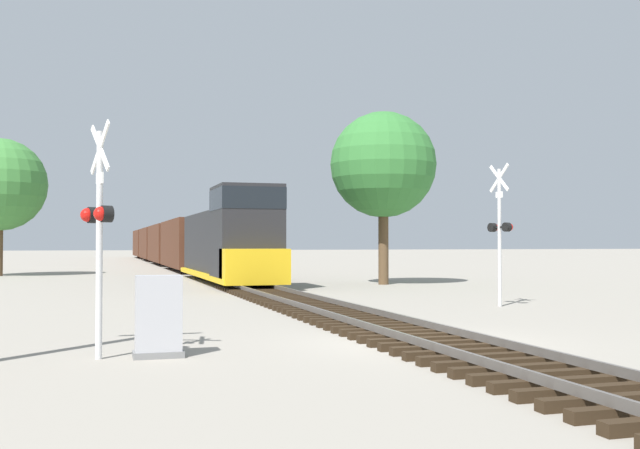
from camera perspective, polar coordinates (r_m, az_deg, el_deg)
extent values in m
plane|color=gray|center=(15.92, 7.76, -8.93)|extent=(400.00, 400.00, 0.00)
cube|color=black|center=(10.58, 22.39, -12.25)|extent=(2.60, 0.22, 0.16)
cube|color=black|center=(11.04, 20.38, -11.80)|extent=(2.60, 0.22, 0.16)
cube|color=black|center=(11.52, 18.55, -11.38)|extent=(2.60, 0.22, 0.16)
cube|color=black|center=(12.01, 16.86, -10.98)|extent=(2.60, 0.22, 0.16)
cube|color=black|center=(12.51, 15.31, -10.60)|extent=(2.60, 0.22, 0.16)
cube|color=black|center=(13.01, 13.89, -10.25)|extent=(2.60, 0.22, 0.16)
cube|color=black|center=(13.53, 12.58, -9.92)|extent=(2.60, 0.22, 0.16)
cube|color=black|center=(14.05, 11.36, -9.60)|extent=(2.60, 0.22, 0.16)
cube|color=black|center=(14.57, 10.23, -9.31)|extent=(2.60, 0.22, 0.16)
cube|color=black|center=(15.11, 9.19, -9.03)|extent=(2.60, 0.22, 0.16)
cube|color=black|center=(15.64, 8.22, -8.77)|extent=(2.60, 0.22, 0.16)
cube|color=black|center=(16.19, 7.31, -8.53)|extent=(2.60, 0.22, 0.16)
cube|color=black|center=(16.73, 6.47, -8.29)|extent=(2.60, 0.22, 0.16)
cube|color=black|center=(17.28, 5.67, -8.08)|extent=(2.60, 0.22, 0.16)
cube|color=black|center=(17.83, 4.93, -7.87)|extent=(2.60, 0.22, 0.16)
cube|color=black|center=(18.39, 4.24, -7.67)|extent=(2.60, 0.22, 0.16)
cube|color=black|center=(18.95, 3.58, -7.49)|extent=(2.60, 0.22, 0.16)
cube|color=black|center=(19.51, 2.96, -7.31)|extent=(2.60, 0.22, 0.16)
cube|color=black|center=(20.07, 2.38, -7.15)|extent=(2.60, 0.22, 0.16)
cube|color=black|center=(20.64, 1.83, -6.99)|extent=(2.60, 0.22, 0.16)
cube|color=black|center=(21.20, 1.31, -6.84)|extent=(2.60, 0.22, 0.16)
cube|color=black|center=(21.77, 0.82, -6.70)|extent=(2.60, 0.22, 0.16)
cube|color=black|center=(22.34, 0.35, -6.56)|extent=(2.60, 0.22, 0.16)
cube|color=black|center=(22.91, -0.09, -6.43)|extent=(2.60, 0.22, 0.16)
cube|color=black|center=(23.49, -0.51, -6.31)|extent=(2.60, 0.22, 0.16)
cube|color=black|center=(24.06, -0.92, -6.19)|extent=(2.60, 0.22, 0.16)
cube|color=black|center=(24.64, -1.30, -6.08)|extent=(2.60, 0.22, 0.16)
cube|color=black|center=(25.21, -1.66, -5.97)|extent=(2.60, 0.22, 0.16)
cube|color=black|center=(25.79, -2.01, -5.87)|extent=(2.60, 0.22, 0.16)
cube|color=black|center=(26.37, -2.34, -5.77)|extent=(2.60, 0.22, 0.16)
cube|color=black|center=(26.95, -2.66, -5.68)|extent=(2.60, 0.22, 0.16)
cube|color=black|center=(27.53, -2.97, -5.59)|extent=(2.60, 0.22, 0.16)
cube|color=black|center=(28.11, -3.26, -5.50)|extent=(2.60, 0.22, 0.16)
cube|color=black|center=(28.70, -3.54, -5.41)|extent=(2.60, 0.22, 0.16)
cube|color=black|center=(29.28, -3.81, -5.33)|extent=(2.60, 0.22, 0.16)
cube|color=black|center=(29.86, -4.07, -5.26)|extent=(2.60, 0.22, 0.16)
cube|color=black|center=(30.45, -4.32, -5.18)|extent=(2.60, 0.22, 0.16)
cube|color=black|center=(31.03, -4.56, -5.11)|extent=(2.60, 0.22, 0.16)
cube|color=black|center=(31.62, -4.79, -5.04)|extent=(2.60, 0.22, 0.16)
cube|color=black|center=(32.20, -5.01, -4.97)|extent=(2.60, 0.22, 0.16)
cube|color=black|center=(32.79, -5.22, -4.91)|extent=(2.60, 0.22, 0.16)
cube|color=black|center=(33.38, -5.43, -4.85)|extent=(2.60, 0.22, 0.16)
cube|color=black|center=(33.96, -5.63, -4.79)|extent=(2.60, 0.22, 0.16)
cube|color=black|center=(34.55, -5.82, -4.73)|extent=(2.60, 0.22, 0.16)
cube|color=#56514C|center=(15.61, 5.33, -8.22)|extent=(0.07, 160.00, 0.15)
cube|color=#56514C|center=(16.20, 10.09, -7.95)|extent=(0.07, 160.00, 0.15)
cube|color=#232326|center=(42.01, -7.79, -1.50)|extent=(2.38, 11.69, 3.40)
cube|color=#232326|center=(33.95, -5.63, -0.72)|extent=(2.80, 3.67, 4.36)
cube|color=black|center=(34.00, -5.63, 1.89)|extent=(2.83, 3.71, 0.96)
cube|color=gold|center=(32.16, -5.01, -3.21)|extent=(2.80, 1.67, 1.52)
cube|color=gold|center=(39.57, -7.23, -3.79)|extent=(2.86, 16.37, 0.24)
cube|color=black|center=(34.23, -5.72, -4.06)|extent=(1.58, 2.20, 1.00)
cube|color=black|center=(44.92, -8.37, -3.41)|extent=(1.58, 2.20, 1.00)
cube|color=#4C2819|center=(56.70, -10.12, -1.43)|extent=(2.66, 14.39, 3.46)
cube|color=black|center=(52.08, -9.53, -3.19)|extent=(1.58, 2.20, 0.90)
cube|color=black|center=(61.37, -10.63, -2.91)|extent=(1.58, 2.20, 0.90)
cube|color=#4C2819|center=(72.78, -11.59, -1.41)|extent=(2.66, 14.39, 3.46)
cube|color=black|center=(68.15, -11.24, -2.75)|extent=(1.58, 2.20, 0.90)
cube|color=black|center=(77.46, -11.90, -2.58)|extent=(1.58, 2.20, 0.90)
cube|color=#4C2819|center=(88.90, -12.52, -1.40)|extent=(2.66, 14.39, 3.46)
cube|color=black|center=(84.25, -12.30, -2.48)|extent=(1.58, 2.20, 0.90)
cube|color=black|center=(93.58, -12.74, -2.37)|extent=(1.58, 2.20, 0.90)
cube|color=#4C2819|center=(105.04, -13.17, -1.39)|extent=(2.66, 14.39, 3.46)
cube|color=black|center=(100.38, -13.01, -2.30)|extent=(1.58, 2.20, 0.90)
cube|color=black|center=(109.72, -13.33, -2.22)|extent=(1.58, 2.20, 0.90)
cylinder|color=silver|center=(14.05, -16.46, -1.49)|extent=(0.12, 0.12, 4.11)
cube|color=white|center=(14.15, -16.42, 5.63)|extent=(0.33, 0.88, 0.93)
cube|color=white|center=(14.15, -16.42, 5.63)|extent=(0.33, 0.88, 0.93)
cube|color=black|center=(14.06, -16.45, 0.73)|extent=(0.34, 0.83, 0.06)
cylinder|color=black|center=(14.39, -16.92, 0.69)|extent=(0.27, 0.34, 0.30)
sphere|color=red|center=(14.36, -17.29, 0.70)|extent=(0.26, 0.26, 0.26)
cylinder|color=black|center=(13.73, -15.96, 0.78)|extent=(0.27, 0.34, 0.30)
sphere|color=red|center=(13.70, -16.35, 0.79)|extent=(0.26, 0.26, 0.26)
cube|color=white|center=(14.10, -16.43, 3.41)|extent=(0.13, 0.31, 0.20)
cylinder|color=silver|center=(25.28, 13.52, -0.97)|extent=(0.12, 0.12, 4.53)
cube|color=white|center=(25.37, 13.49, 3.46)|extent=(0.21, 0.91, 0.93)
cube|color=white|center=(25.37, 13.49, 3.46)|extent=(0.21, 0.91, 0.93)
cube|color=black|center=(25.29, 13.51, -0.21)|extent=(0.22, 0.86, 0.06)
cylinder|color=black|center=(25.03, 14.04, -0.19)|extent=(0.23, 0.33, 0.30)
sphere|color=red|center=(25.09, 14.21, -0.19)|extent=(0.26, 0.26, 0.26)
cylinder|color=black|center=(25.55, 12.99, -0.22)|extent=(0.23, 0.33, 0.30)
sphere|color=red|center=(25.62, 13.16, -0.22)|extent=(0.26, 0.26, 0.26)
cube|color=white|center=(25.33, 13.50, 2.22)|extent=(0.09, 0.32, 0.20)
cube|color=slate|center=(14.15, -12.22, -9.62)|extent=(0.91, 0.52, 0.12)
cube|color=#ADADB2|center=(14.06, -12.21, -6.61)|extent=(0.82, 0.47, 1.37)
cylinder|color=brown|center=(37.64, 4.85, -1.21)|extent=(0.51, 0.51, 4.42)
sphere|color=#337533|center=(37.84, 4.84, 4.57)|extent=(5.33, 5.33, 5.33)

